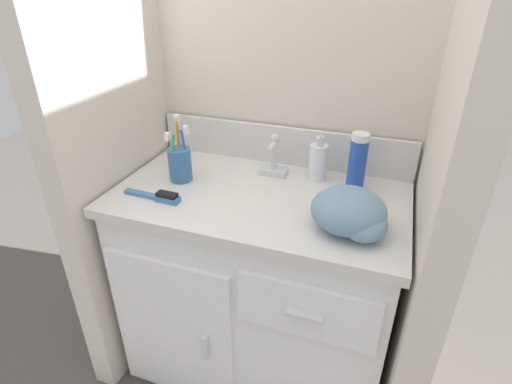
{
  "coord_description": "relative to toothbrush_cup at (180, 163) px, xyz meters",
  "views": [
    {
      "loc": [
        0.35,
        -1.0,
        1.33
      ],
      "look_at": [
        0.0,
        -0.03,
        0.76
      ],
      "focal_mm": 28.0,
      "sensor_mm": 36.0,
      "label": 1
    }
  ],
  "objects": [
    {
      "name": "ground_plane",
      "position": [
        0.27,
        -0.01,
        -0.8
      ],
      "size": [
        6.0,
        6.0,
        0.0
      ],
      "primitive_type": "plane",
      "color": "#4C4742"
    },
    {
      "name": "wall_back",
      "position": [
        0.27,
        0.29,
        0.3
      ],
      "size": [
        1.07,
        0.08,
        2.2
      ],
      "primitive_type": "cube",
      "color": "beige",
      "rests_on": "ground_plane"
    },
    {
      "name": "wall_left",
      "position": [
        -0.22,
        -0.01,
        0.3
      ],
      "size": [
        0.08,
        0.59,
        2.2
      ],
      "primitive_type": "cube",
      "color": "beige",
      "rests_on": "ground_plane"
    },
    {
      "name": "wall_right",
      "position": [
        0.76,
        -0.01,
        0.3
      ],
      "size": [
        0.08,
        0.59,
        2.2
      ],
      "primitive_type": "cube",
      "color": "beige",
      "rests_on": "ground_plane"
    },
    {
      "name": "vanity",
      "position": [
        0.27,
        -0.01,
        -0.41
      ],
      "size": [
        0.89,
        0.52,
        0.74
      ],
      "color": "white",
      "rests_on": "ground_plane"
    },
    {
      "name": "backsplash",
      "position": [
        0.27,
        0.23,
        0.01
      ],
      "size": [
        0.89,
        0.02,
        0.13
      ],
      "color": "silver",
      "rests_on": "vanity"
    },
    {
      "name": "sink_faucet",
      "position": [
        0.27,
        0.14,
        -0.01
      ],
      "size": [
        0.09,
        0.09,
        0.14
      ],
      "color": "silver",
      "rests_on": "vanity"
    },
    {
      "name": "toothbrush_cup",
      "position": [
        0.0,
        0.0,
        0.0
      ],
      "size": [
        0.07,
        0.08,
        0.21
      ],
      "color": "teal",
      "rests_on": "vanity"
    },
    {
      "name": "soap_dispenser",
      "position": [
        0.42,
        0.15,
        0.0
      ],
      "size": [
        0.06,
        0.06,
        0.15
      ],
      "color": "white",
      "rests_on": "vanity"
    },
    {
      "name": "shaving_cream_can",
      "position": [
        0.54,
        0.14,
        0.03
      ],
      "size": [
        0.05,
        0.05,
        0.18
      ],
      "color": "#234CB2",
      "rests_on": "vanity"
    },
    {
      "name": "hairbrush",
      "position": [
        0.0,
        -0.14,
        -0.05
      ],
      "size": [
        0.19,
        0.04,
        0.03
      ],
      "rotation": [
        0.0,
        0.0,
        -0.03
      ],
      "color": "teal",
      "rests_on": "vanity"
    },
    {
      "name": "hand_towel",
      "position": [
        0.56,
        -0.11,
        -0.01
      ],
      "size": [
        0.2,
        0.19,
        0.11
      ],
      "color": "#6B8EA8",
      "rests_on": "vanity"
    }
  ]
}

